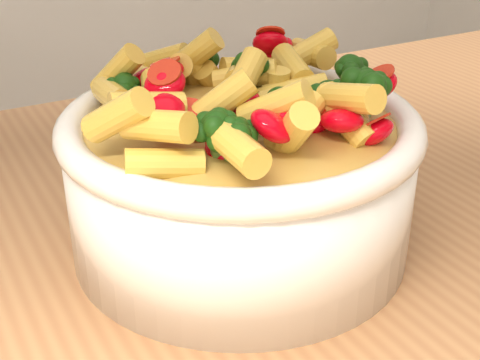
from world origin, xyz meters
TOP-DOWN VIEW (x-y plane):
  - serving_bowl at (-0.06, 0.05)m, footprint 0.24×0.24m
  - pasta_salad at (-0.06, 0.05)m, footprint 0.19×0.19m

SIDE VIEW (x-z plane):
  - serving_bowl at x=-0.06m, z-range 0.90..1.00m
  - pasta_salad at x=-0.06m, z-range 0.99..1.04m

